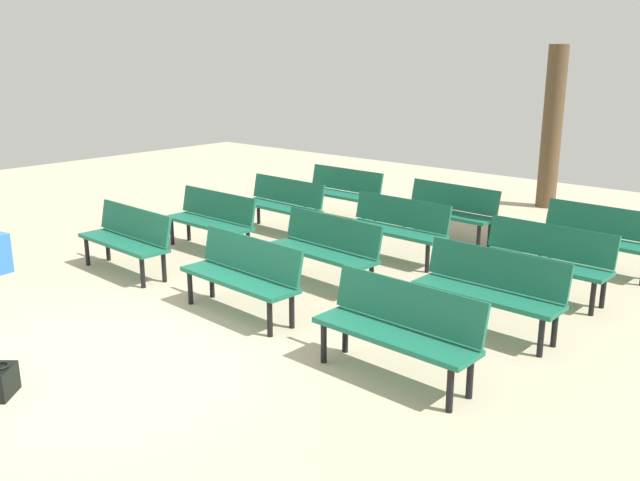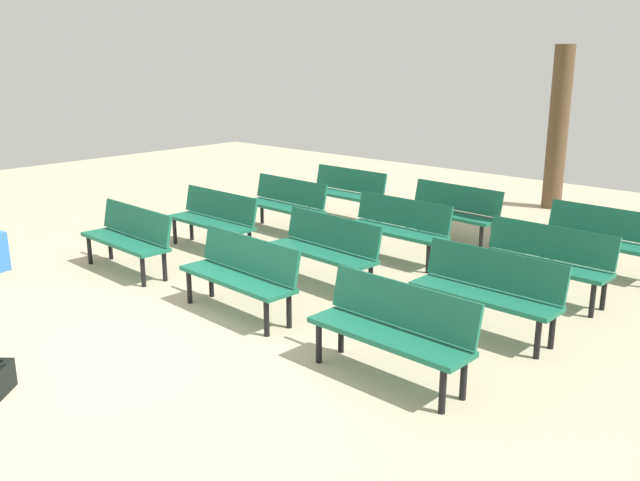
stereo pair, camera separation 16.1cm
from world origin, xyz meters
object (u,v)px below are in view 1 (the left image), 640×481
Objects in this scene: bench_r1_c1 at (326,246)px; bench_r2_c1 at (396,225)px; bench_r3_c0 at (342,190)px; bench_r3_c1 at (449,209)px; bench_r2_c0 at (283,202)px; handbag at (2,381)px; bench_r0_c1 at (243,272)px; bench_r1_c2 at (490,286)px; bench_r2_c2 at (545,257)px; bench_r1_c0 at (212,217)px; bench_r3_c2 at (599,234)px; bench_r0_c2 at (399,325)px; bench_r0_c0 at (127,236)px; tree_0 at (552,128)px.

bench_r1_c1 is 1.51m from bench_r2_c1.
bench_r3_c0 and bench_r3_c1 have the same top height.
handbag is at bearing -67.49° from bench_r2_c0.
bench_r3_c0 is (-2.19, 4.44, 0.00)m from bench_r0_c1.
bench_r1_c2 and bench_r2_c2 have the same top height.
bench_r2_c1 is at bearing 92.36° from bench_r1_c1.
bench_r1_c0 is at bearing -178.00° from bench_r1_c1.
bench_r2_c1 is 2.75m from bench_r3_c2.
bench_r3_c0 is at bearing 147.02° from bench_r2_c1.
bench_r1_c2 is at bearing 58.55° from handbag.
bench_r3_c0 is 2.27m from bench_r3_c1.
bench_r2_c2 and bench_r3_c2 have the same top height.
bench_r0_c2 is 1.52m from bench_r1_c2.
bench_r1_c2 and bench_r2_c0 have the same top height.
bench_r0_c2 is 0.99× the size of bench_r3_c1.
bench_r3_c1 is at bearing 127.79° from bench_r1_c2.
bench_r3_c2 is (2.42, 2.88, 0.00)m from bench_r1_c1.
bench_r2_c0 is (0.05, 2.95, 0.00)m from bench_r0_c0.
bench_r3_c0 is 7.43m from handbag.
bench_r2_c1 is at bearing 87.89° from handbag.
bench_r1_c2 is at bearing -0.67° from bench_r1_c0.
bench_r1_c2 is 5.47m from bench_r3_c0.
bench_r1_c2 is 1.00× the size of bench_r2_c1.
bench_r2_c1 is at bearing -92.23° from tree_0.
bench_r0_c0 is 1.01× the size of bench_r2_c2.
bench_r1_c0 is at bearing -163.10° from bench_r2_c2.
bench_r0_c0 is 2.71m from bench_r1_c1.
bench_r3_c1 is at bearing -0.78° from bench_r3_c0.
tree_0 reaches higher than bench_r1_c0.
bench_r2_c2 and bench_r3_c0 have the same top height.
bench_r2_c2 is at bearing -0.05° from bench_r2_c0.
bench_r1_c1 is at bearing 91.89° from bench_r0_c1.
bench_r2_c2 is at bearing -92.10° from bench_r3_c2.
tree_0 is at bearing 108.87° from bench_r1_c2.
bench_r3_c0 is (0.12, 4.41, 0.00)m from bench_r0_c0.
bench_r1_c1 and bench_r1_c2 have the same top height.
bench_r2_c2 is at bearing 33.08° from bench_r0_c0.
bench_r0_c0 is at bearing -89.77° from bench_r1_c0.
bench_r1_c2 is at bearing 18.23° from bench_r0_c0.
bench_r3_c2 is at bearing 44.06° from bench_r0_c0.
tree_0 is (-2.20, 3.44, 1.02)m from bench_r3_c2.
bench_r2_c0 is at bearing 129.94° from bench_r0_c1.
bench_r3_c1 is (0.06, 2.94, 0.00)m from bench_r1_c1.
bench_r3_c0 is 0.99× the size of bench_r3_c2.
bench_r2_c0 is at bearing 146.38° from bench_r0_c2.
tree_0 reaches higher than bench_r1_c2.
tree_0 reaches higher than handbag.
bench_r2_c1 and bench_r3_c0 have the same top height.
bench_r0_c1 is 1.00× the size of bench_r2_c0.
bench_r0_c1 is 7.80m from tree_0.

